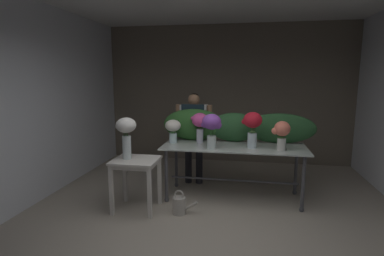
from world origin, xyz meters
name	(u,v)px	position (x,y,z in m)	size (l,w,h in m)	color
ground_plane	(218,190)	(0.00, 1.89, 0.00)	(8.32, 8.32, 0.00)	#9E9384
wall_back	(227,94)	(0.00, 3.78, 1.50)	(5.41, 0.12, 2.99)	#706656
wall_left	(66,99)	(-2.71, 1.89, 1.50)	(0.12, 3.90, 2.99)	silver
display_table_glass	(234,154)	(0.25, 1.59, 0.72)	(2.17, 0.86, 0.85)	silver
side_table_white	(136,167)	(-1.08, 0.92, 0.63)	(0.62, 0.56, 0.74)	silver
florist	(194,128)	(-0.47, 2.16, 0.99)	(0.64, 0.24, 1.60)	#232328
foliage_backdrop	(230,126)	(0.17, 1.90, 1.09)	(2.44, 0.29, 0.52)	#2D6028
vase_coral_snapdragons	(282,133)	(0.94, 1.42, 1.10)	(0.26, 0.23, 0.42)	silver
vase_violet_anemones	(212,126)	(-0.06, 1.34, 1.17)	(0.30, 0.27, 0.51)	silver
vase_ivory_hydrangea	(173,128)	(-0.71, 1.64, 1.07)	(0.25, 0.25, 0.37)	silver
vase_crimson_carnations	(252,125)	(0.52, 1.50, 1.18)	(0.30, 0.27, 0.53)	silver
vase_fuchsia_roses	(200,123)	(-0.29, 1.70, 1.16)	(0.29, 0.26, 0.48)	silver
vase_white_roses_tall	(126,132)	(-1.20, 0.92, 1.13)	(0.29, 0.28, 0.59)	silver
watering_can	(180,205)	(-0.44, 0.89, 0.13)	(0.35, 0.18, 0.34)	#B7B2A8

